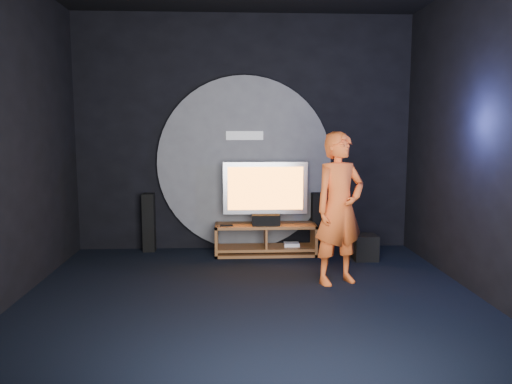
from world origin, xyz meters
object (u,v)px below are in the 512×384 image
tower_speaker_left (149,222)px  subwoofer (365,247)px  tower_speaker_right (317,222)px  media_console (266,241)px  tv (265,190)px  player (339,208)px

tower_speaker_left → subwoofer: bearing=-12.0°
subwoofer → tower_speaker_right: bearing=133.9°
media_console → tv: 0.75m
subwoofer → tv: bearing=162.7°
tower_speaker_left → tower_speaker_right: size_ratio=1.00×
tv → player: player is taller
tower_speaker_left → subwoofer: 3.17m
tv → tower_speaker_left: size_ratio=1.41×
subwoofer → player: bearing=-120.7°
subwoofer → media_console: bearing=165.2°
subwoofer → tower_speaker_left: bearing=168.0°
tower_speaker_left → subwoofer: size_ratio=2.45×
tower_speaker_left → media_console: bearing=-9.8°
tv → tower_speaker_right: (0.80, 0.17, -0.51)m
tower_speaker_right → subwoofer: size_ratio=2.45×
tower_speaker_right → player: player is taller
tv → subwoofer: (1.37, -0.43, -0.76)m
tv → tower_speaker_left: (-1.72, 0.23, -0.51)m
media_console → tower_speaker_left: (-1.73, 0.30, 0.24)m
tower_speaker_right → player: bearing=-91.0°
player → tower_speaker_left: bearing=123.1°
tv → media_console: bearing=-84.2°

